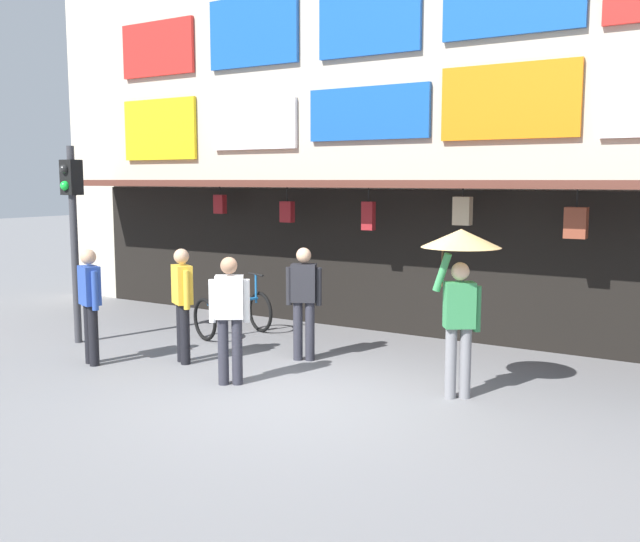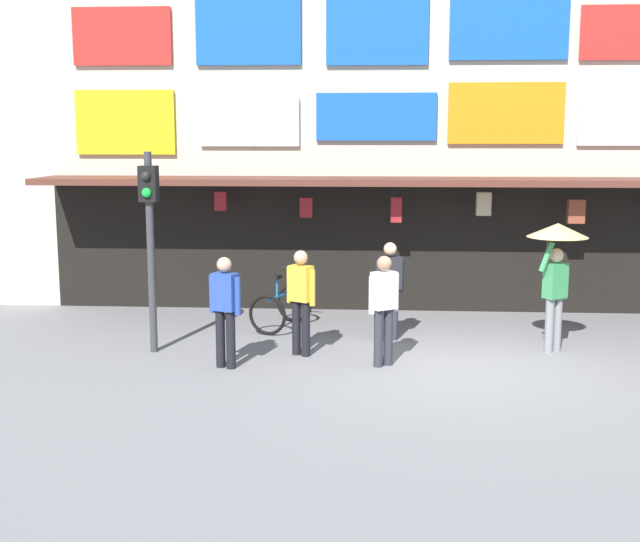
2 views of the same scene
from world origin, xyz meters
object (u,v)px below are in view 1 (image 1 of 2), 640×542
Objects in this scene: pedestrian_in_green at (182,299)px; pedestrian_with_umbrella at (460,265)px; bicycle_parked at (234,313)px; traffic_light_near at (72,212)px; pedestrian_in_red at (304,297)px; pedestrian_in_black at (230,313)px; pedestrian_in_purple at (90,300)px.

pedestrian_in_green is 4.12m from pedestrian_with_umbrella.
traffic_light_near is at bearing -137.01° from bicycle_parked.
pedestrian_in_green is 0.81× the size of pedestrian_with_umbrella.
pedestrian_with_umbrella is at bearing -11.99° from pedestrian_in_red.
bicycle_parked is at bearing 158.97° from pedestrian_in_red.
pedestrian_in_red and pedestrian_in_black have the same top height.
bicycle_parked is (1.87, 1.74, -1.75)m from traffic_light_near.
traffic_light_near is 1.90× the size of pedestrian_in_red.
pedestrian_with_umbrella is at bearing 3.99° from traffic_light_near.
pedestrian_with_umbrella is at bearing -15.92° from bicycle_parked.
pedestrian_in_black is (1.29, -0.51, 0.00)m from pedestrian_in_green.
traffic_light_near is 2.40× the size of bicycle_parked.
traffic_light_near reaches higher than pedestrian_in_red.
traffic_light_near is at bearing 147.85° from pedestrian_in_purple.
traffic_light_near is 1.90× the size of pedestrian_in_purple.
pedestrian_with_umbrella is (2.74, 1.02, 0.69)m from pedestrian_in_black.
pedestrian_in_red reaches higher than bicycle_parked.
traffic_light_near reaches higher than pedestrian_in_purple.
traffic_light_near is 3.91m from pedestrian_in_black.
pedestrian_in_purple is 1.00× the size of pedestrian_in_black.
pedestrian_in_green and pedestrian_in_red have the same top height.
bicycle_parked is 2.69m from pedestrian_in_purple.
traffic_light_near is 1.97m from pedestrian_in_purple.
pedestrian_in_green is (1.06, 0.77, 0.00)m from pedestrian_in_purple.
pedestrian_in_red is at bearing 85.74° from pedestrian_in_black.
traffic_light_near is 1.90× the size of pedestrian_in_black.
pedestrian_in_purple is 2.37m from pedestrian_in_black.
pedestrian_in_purple reaches higher than bicycle_parked.
pedestrian_in_red is (3.80, 1.00, -1.19)m from traffic_light_near.
pedestrian_in_red is 2.77m from pedestrian_with_umbrella.
traffic_light_near reaches higher than bicycle_parked.
bicycle_parked is 0.64× the size of pedestrian_with_umbrella.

